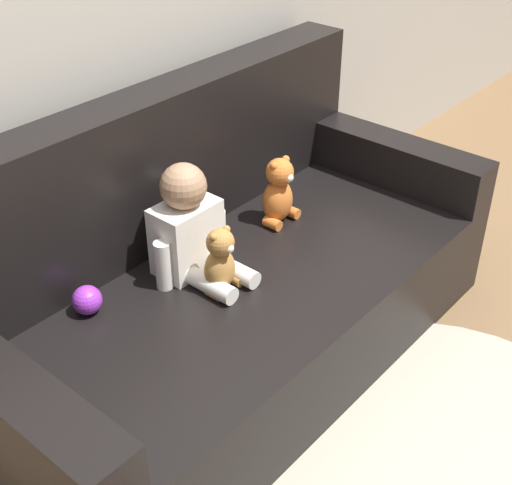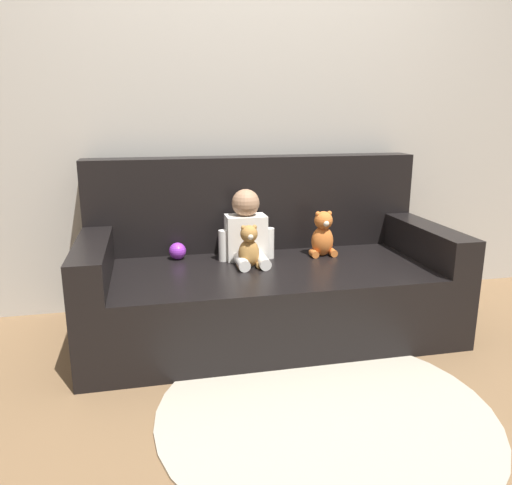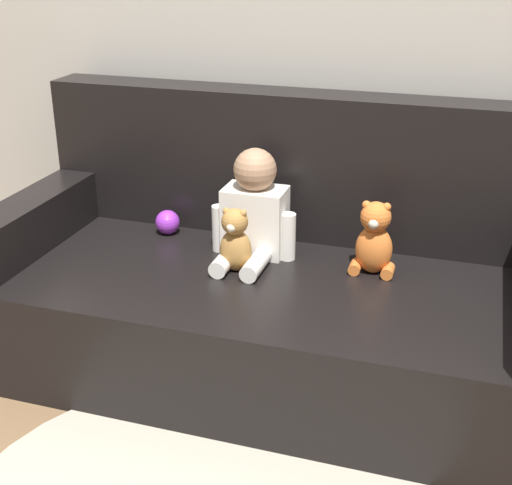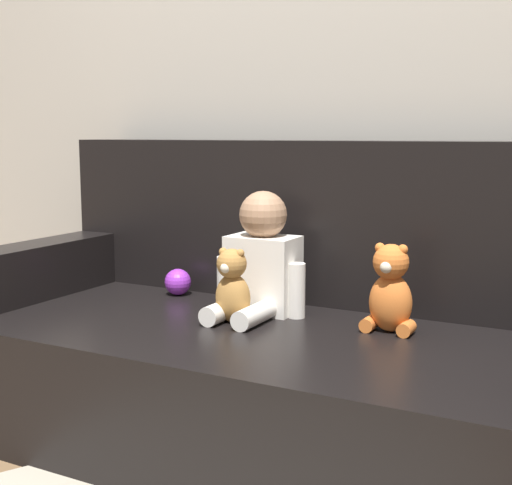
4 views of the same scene
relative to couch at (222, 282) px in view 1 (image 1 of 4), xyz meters
name	(u,v)px [view 1 (image 1 of 4)]	position (x,y,z in m)	size (l,w,h in m)	color
ground_plane	(239,356)	(0.00, -0.08, -0.31)	(12.00, 12.00, 0.00)	brown
couch	(222,282)	(0.00, 0.00, 0.00)	(1.96, 0.93, 0.94)	black
person_baby	(190,229)	(-0.09, 0.05, 0.24)	(0.32, 0.33, 0.39)	white
teddy_bear_brown	(220,262)	(-0.11, -0.10, 0.19)	(0.14, 0.11, 0.23)	#AD7A3D
plush_toy_side	(279,192)	(0.35, 0.03, 0.20)	(0.15, 0.12, 0.26)	orange
toy_ball	(87,300)	(-0.47, 0.13, 0.13)	(0.10, 0.10, 0.10)	purple
floor_rug	(443,463)	(0.04, -0.90, -0.30)	(1.38, 1.38, 0.01)	#B2A893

